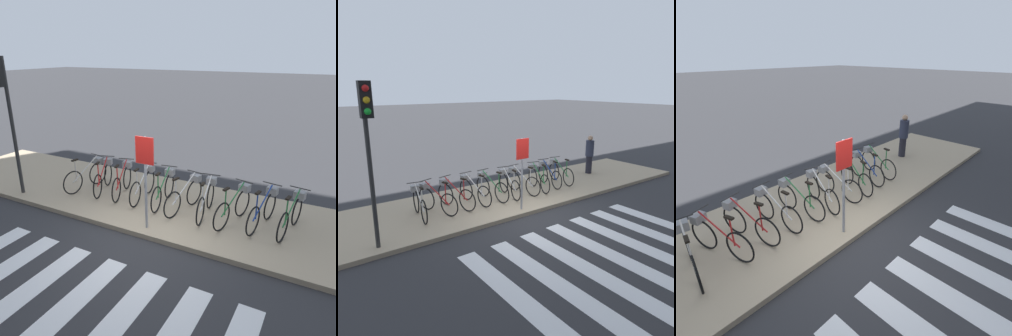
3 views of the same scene
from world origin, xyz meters
TOP-DOWN VIEW (x-y plane):
  - ground_plane at (0.00, 0.00)m, footprint 120.00×120.00m
  - sidewalk at (0.00, 1.66)m, footprint 15.84×3.32m
  - parked_bicycle_0 at (-2.82, 1.52)m, footprint 0.46×1.62m
  - parked_bicycle_1 at (-2.29, 1.59)m, footprint 0.67×1.54m
  - parked_bicycle_2 at (-1.66, 1.63)m, footprint 0.60×1.57m
  - parked_bicycle_3 at (-0.97, 1.65)m, footprint 0.46×1.62m
  - parked_bicycle_4 at (-0.33, 1.64)m, footprint 0.46×1.62m
  - parked_bicycle_5 at (0.34, 1.55)m, footprint 0.49×1.61m
  - parked_bicycle_6 at (0.90, 1.56)m, footprint 0.46×1.62m
  - parked_bicycle_7 at (1.62, 1.52)m, footprint 0.55×1.59m
  - parked_bicycle_8 at (2.27, 1.65)m, footprint 0.49×1.61m
  - parked_bicycle_9 at (2.89, 1.67)m, footprint 0.48×1.61m
  - pedestrian at (4.88, 1.94)m, footprint 0.34×0.34m
  - traffic_light at (-4.28, 0.24)m, footprint 0.24×0.40m
  - sign_post at (-0.08, 0.29)m, footprint 0.44×0.07m

SIDE VIEW (x-z plane):
  - ground_plane at x=0.00m, z-range 0.00..0.00m
  - sidewalk at x=0.00m, z-range 0.00..0.12m
  - parked_bicycle_0 at x=-2.82m, z-range 0.06..1.06m
  - parked_bicycle_1 at x=-2.29m, z-range 0.06..1.06m
  - parked_bicycle_2 at x=-1.66m, z-range 0.06..1.06m
  - parked_bicycle_3 at x=-0.97m, z-range 0.06..1.06m
  - parked_bicycle_4 at x=-0.33m, z-range 0.06..1.06m
  - parked_bicycle_5 at x=0.34m, z-range 0.06..1.06m
  - parked_bicycle_6 at x=0.90m, z-range 0.06..1.06m
  - parked_bicycle_7 at x=1.62m, z-range 0.06..1.06m
  - parked_bicycle_8 at x=2.27m, z-range 0.06..1.06m
  - parked_bicycle_9 at x=2.89m, z-range 0.06..1.06m
  - pedestrian at x=4.88m, z-range 0.16..1.78m
  - sign_post at x=-0.08m, z-range 0.51..2.68m
  - traffic_light at x=-4.28m, z-range 0.93..4.67m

